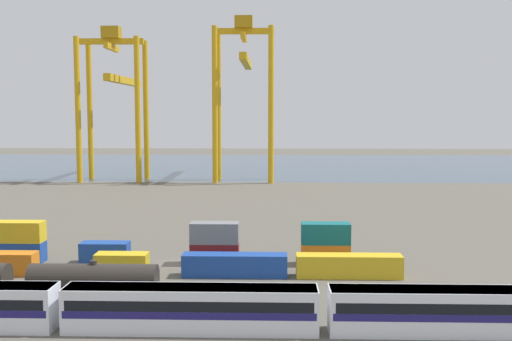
# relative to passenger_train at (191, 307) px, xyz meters

# --- Properties ---
(ground_plane) EXTENTS (420.00, 420.00, 0.00)m
(ground_plane) POSITION_rel_passenger_train_xyz_m (-5.53, 63.79, -2.14)
(ground_plane) COLOR #5B564C
(harbour_water) EXTENTS (400.00, 110.00, 0.01)m
(harbour_water) POSITION_rel_passenger_train_xyz_m (-5.53, 168.39, -2.14)
(harbour_water) COLOR #384C60
(harbour_water) RESTS_ON ground_plane
(passenger_train) EXTENTS (67.46, 3.14, 3.90)m
(passenger_train) POSITION_rel_passenger_train_xyz_m (0.00, 0.00, 0.00)
(passenger_train) COLOR silver
(passenger_train) RESTS_ON ground_plane
(shipping_container_1) EXTENTS (6.04, 2.44, 2.60)m
(shipping_container_1) POSITION_rel_passenger_train_xyz_m (-23.65, 17.81, -0.84)
(shipping_container_1) COLOR orange
(shipping_container_1) RESTS_ON ground_plane
(shipping_container_2) EXTENTS (6.04, 2.44, 2.60)m
(shipping_container_2) POSITION_rel_passenger_train_xyz_m (-10.50, 17.81, -0.84)
(shipping_container_2) COLOR gold
(shipping_container_2) RESTS_ON ground_plane
(shipping_container_3) EXTENTS (12.10, 2.44, 2.60)m
(shipping_container_3) POSITION_rel_passenger_train_xyz_m (2.64, 17.81, -0.84)
(shipping_container_3) COLOR #1C4299
(shipping_container_3) RESTS_ON ground_plane
(shipping_container_4) EXTENTS (12.10, 2.44, 2.60)m
(shipping_container_4) POSITION_rel_passenger_train_xyz_m (15.78, 17.81, -0.84)
(shipping_container_4) COLOR gold
(shipping_container_4) RESTS_ON ground_plane
(shipping_container_8) EXTENTS (6.04, 2.44, 2.60)m
(shipping_container_8) POSITION_rel_passenger_train_xyz_m (-14.13, 23.72, -0.84)
(shipping_container_8) COLOR #1C4299
(shipping_container_8) RESTS_ON ground_plane
(shipping_container_9) EXTENTS (6.04, 2.44, 2.60)m
(shipping_container_9) POSITION_rel_passenger_train_xyz_m (-0.27, 23.72, -0.84)
(shipping_container_9) COLOR maroon
(shipping_container_9) RESTS_ON ground_plane
(shipping_container_10) EXTENTS (6.04, 2.44, 2.60)m
(shipping_container_10) POSITION_rel_passenger_train_xyz_m (-0.27, 23.72, 1.76)
(shipping_container_10) COLOR slate
(shipping_container_10) RESTS_ON shipping_container_9
(shipping_container_11) EXTENTS (6.04, 2.44, 2.60)m
(shipping_container_11) POSITION_rel_passenger_train_xyz_m (13.59, 23.72, -0.84)
(shipping_container_11) COLOR orange
(shipping_container_11) RESTS_ON ground_plane
(shipping_container_12) EXTENTS (6.04, 2.44, 2.60)m
(shipping_container_12) POSITION_rel_passenger_train_xyz_m (13.59, 23.72, 1.76)
(shipping_container_12) COLOR #146066
(shipping_container_12) RESTS_ON shipping_container_11
(gantry_crane_west) EXTENTS (17.80, 37.78, 42.49)m
(gantry_crane_west) POSITION_rel_passenger_train_xyz_m (-37.56, 119.97, 23.41)
(gantry_crane_west) COLOR gold
(gantry_crane_west) RESTS_ON ground_plane
(gantry_crane_central) EXTENTS (16.61, 38.57, 45.13)m
(gantry_crane_central) POSITION_rel_passenger_train_xyz_m (-1.15, 120.01, 25.71)
(gantry_crane_central) COLOR gold
(gantry_crane_central) RESTS_ON ground_plane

